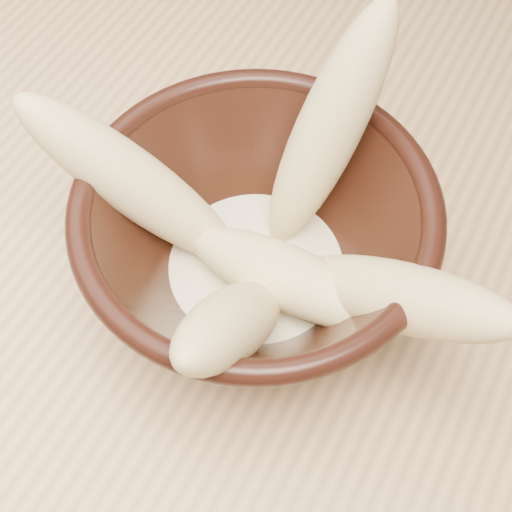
{
  "coord_description": "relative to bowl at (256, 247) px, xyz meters",
  "views": [
    {
      "loc": [
        -0.05,
        -0.37,
        1.2
      ],
      "look_at": [
        -0.16,
        -0.16,
        0.81
      ],
      "focal_mm": 50.0,
      "sensor_mm": 36.0,
      "label": 1
    }
  ],
  "objects": [
    {
      "name": "banana_front",
      "position": [
        0.02,
        -0.07,
        0.03
      ],
      "size": [
        0.05,
        0.13,
        0.13
      ],
      "primitive_type": "ellipsoid",
      "rotation": [
        0.77,
        0.0,
        0.05
      ],
      "color": "#F8E592",
      "rests_on": "bowl"
    },
    {
      "name": "banana_across",
      "position": [
        0.03,
        -0.01,
        0.0
      ],
      "size": [
        0.14,
        0.04,
        0.05
      ],
      "primitive_type": "ellipsoid",
      "rotation": [
        1.5,
        0.0,
        1.55
      ],
      "color": "#F8E592",
      "rests_on": "bowl"
    },
    {
      "name": "banana_right",
      "position": [
        0.09,
        -0.01,
        0.03
      ],
      "size": [
        0.16,
        0.07,
        0.13
      ],
      "primitive_type": "ellipsoid",
      "rotation": [
        0.94,
        0.0,
        1.35
      ],
      "color": "#F8E592",
      "rests_on": "bowl"
    },
    {
      "name": "milk_puddle",
      "position": [
        0.0,
        0.0,
        -0.03
      ],
      "size": [
        0.12,
        0.12,
        0.02
      ],
      "primitive_type": "cylinder",
      "color": "beige",
      "rests_on": "bowl"
    },
    {
      "name": "banana_upright",
      "position": [
        0.01,
        0.07,
        0.05
      ],
      "size": [
        0.07,
        0.13,
        0.17
      ],
      "primitive_type": "ellipsoid",
      "rotation": [
        0.53,
        0.0,
        2.86
      ],
      "color": "#F8E592",
      "rests_on": "bowl"
    },
    {
      "name": "banana_left",
      "position": [
        -0.08,
        -0.01,
        0.03
      ],
      "size": [
        0.16,
        0.07,
        0.14
      ],
      "primitive_type": "ellipsoid",
      "rotation": [
        0.84,
        0.0,
        -1.37
      ],
      "color": "#F8E592",
      "rests_on": "bowl"
    },
    {
      "name": "bowl",
      "position": [
        0.0,
        0.0,
        0.0
      ],
      "size": [
        0.22,
        0.22,
        0.12
      ],
      "rotation": [
        0.0,
        0.0,
        0.18
      ],
      "color": "black",
      "rests_on": "table"
    }
  ]
}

